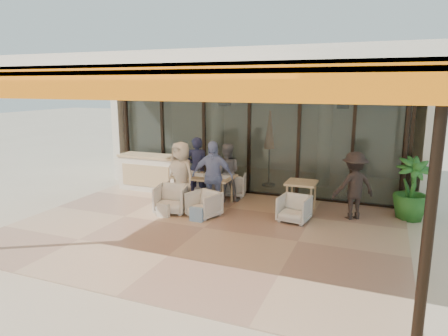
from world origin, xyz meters
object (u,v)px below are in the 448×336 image
(host_counter, at_px, (151,172))
(chair_near_right, at_px, (204,203))
(diner_periwinkle, at_px, (212,176))
(chair_near_left, at_px, (172,198))
(dining_table, at_px, (204,178))
(standing_woman, at_px, (354,186))
(diner_grey, at_px, (226,173))
(chair_far_right, at_px, (233,184))
(diner_cream, at_px, (181,175))
(chair_far_left, at_px, (205,180))
(diner_navy, at_px, (197,168))
(potted_palm, at_px, (412,189))
(side_table, at_px, (301,186))
(side_chair, at_px, (294,208))

(host_counter, height_order, chair_near_right, host_counter)
(diner_periwinkle, bearing_deg, chair_near_left, -158.49)
(dining_table, bearing_deg, standing_woman, 2.51)
(dining_table, distance_m, chair_near_left, 1.09)
(dining_table, height_order, diner_grey, diner_grey)
(chair_far_right, xyz_separation_m, diner_cream, (-0.84, -1.40, 0.48))
(chair_near_right, bearing_deg, host_counter, 165.69)
(chair_near_left, height_order, diner_periwinkle, diner_periwinkle)
(chair_far_left, bearing_deg, host_counter, 0.70)
(dining_table, height_order, chair_near_right, dining_table)
(chair_far_right, bearing_deg, standing_woman, 152.83)
(diner_navy, bearing_deg, diner_grey, 159.76)
(chair_near_left, xyz_separation_m, potted_palm, (5.22, 1.60, 0.34))
(diner_navy, distance_m, diner_cream, 0.90)
(diner_cream, distance_m, side_table, 2.92)
(chair_near_left, relative_size, potted_palm, 0.52)
(diner_grey, height_order, diner_periwinkle, diner_periwinkle)
(chair_far_left, xyz_separation_m, diner_grey, (0.84, -0.50, 0.40))
(diner_navy, bearing_deg, diner_periwinkle, 112.78)
(side_table, height_order, standing_woman, standing_woman)
(side_table, height_order, potted_palm, potted_palm)
(host_counter, bearing_deg, diner_cream, -35.08)
(dining_table, relative_size, potted_palm, 1.06)
(standing_woman, bearing_deg, side_table, -38.92)
(diner_cream, bearing_deg, standing_woman, 25.89)
(diner_grey, xyz_separation_m, diner_cream, (-0.84, -0.90, 0.06))
(diner_cream, bearing_deg, side_table, 31.03)
(side_chair, bearing_deg, dining_table, 175.71)
(chair_far_right, relative_size, potted_palm, 0.48)
(host_counter, relative_size, diner_navy, 1.12)
(side_table, bearing_deg, chair_near_left, -157.05)
(chair_far_left, height_order, standing_woman, standing_woman)
(diner_navy, bearing_deg, chair_far_right, -169.48)
(chair_far_right, relative_size, side_chair, 1.04)
(diner_periwinkle, bearing_deg, diner_cream, 170.74)
(diner_grey, height_order, standing_woman, standing_woman)
(diner_navy, xyz_separation_m, diner_periwinkle, (0.84, -0.90, 0.03))
(chair_near_left, distance_m, side_chair, 2.87)
(chair_near_left, xyz_separation_m, standing_woman, (4.01, 1.12, 0.41))
(potted_palm, bearing_deg, dining_table, -172.33)
(chair_near_right, xyz_separation_m, diner_cream, (-0.84, 0.50, 0.49))
(chair_far_left, relative_size, chair_near_right, 1.11)
(diner_navy, relative_size, diner_grey, 1.08)
(chair_far_right, xyz_separation_m, potted_palm, (4.38, -0.30, 0.36))
(diner_periwinkle, bearing_deg, chair_far_right, 80.74)
(side_chair, bearing_deg, potted_palm, 33.43)
(diner_grey, height_order, side_table, diner_grey)
(chair_near_right, height_order, diner_navy, diner_navy)
(diner_periwinkle, xyz_separation_m, standing_woman, (3.17, 0.62, -0.08))
(host_counter, bearing_deg, side_table, -5.09)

